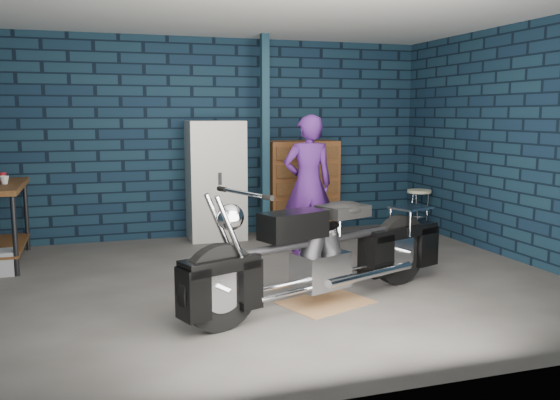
{
  "coord_description": "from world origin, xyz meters",
  "views": [
    {
      "loc": [
        -1.65,
        -5.54,
        1.69
      ],
      "look_at": [
        0.23,
        0.3,
        0.79
      ],
      "focal_mm": 38.0,
      "sensor_mm": 36.0,
      "label": 1
    }
  ],
  "objects_px": {
    "person": "(308,184)",
    "tool_chest": "(301,188)",
    "locker": "(216,181)",
    "motorcycle": "(326,243)",
    "shop_stool": "(419,211)"
  },
  "relations": [
    {
      "from": "motorcycle",
      "to": "locker",
      "type": "distance_m",
      "value": 3.03
    },
    {
      "from": "person",
      "to": "shop_stool",
      "type": "relative_size",
      "value": 2.73
    },
    {
      "from": "person",
      "to": "tool_chest",
      "type": "bearing_deg",
      "value": -100.54
    },
    {
      "from": "person",
      "to": "shop_stool",
      "type": "distance_m",
      "value": 2.09
    },
    {
      "from": "shop_stool",
      "to": "locker",
      "type": "bearing_deg",
      "value": 170.98
    },
    {
      "from": "person",
      "to": "tool_chest",
      "type": "relative_size",
      "value": 1.28
    },
    {
      "from": "locker",
      "to": "tool_chest",
      "type": "height_order",
      "value": "locker"
    },
    {
      "from": "person",
      "to": "locker",
      "type": "xyz_separation_m",
      "value": [
        -0.91,
        1.08,
        -0.04
      ]
    },
    {
      "from": "person",
      "to": "tool_chest",
      "type": "height_order",
      "value": "person"
    },
    {
      "from": "motorcycle",
      "to": "shop_stool",
      "type": "relative_size",
      "value": 4.04
    },
    {
      "from": "motorcycle",
      "to": "shop_stool",
      "type": "distance_m",
      "value": 3.56
    },
    {
      "from": "locker",
      "to": "motorcycle",
      "type": "bearing_deg",
      "value": -82.96
    },
    {
      "from": "tool_chest",
      "to": "shop_stool",
      "type": "distance_m",
      "value": 1.72
    },
    {
      "from": "motorcycle",
      "to": "person",
      "type": "height_order",
      "value": "person"
    },
    {
      "from": "motorcycle",
      "to": "locker",
      "type": "bearing_deg",
      "value": 76.83
    }
  ]
}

